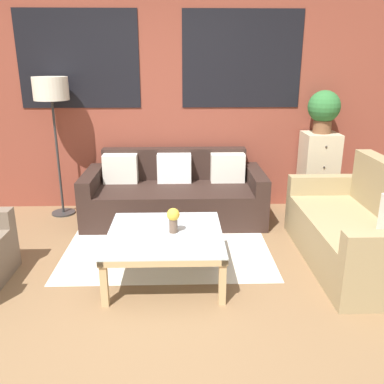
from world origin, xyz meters
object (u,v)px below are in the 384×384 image
(settee_vintage, at_px, (358,231))
(floor_lamp, at_px, (51,95))
(flower_vase, at_px, (173,218))
(coffee_table, at_px, (165,239))
(couch_dark, at_px, (174,195))
(drawer_cabinet, at_px, (318,173))
(potted_plant, at_px, (324,109))

(settee_vintage, distance_m, floor_lamp, 3.52)
(flower_vase, bearing_deg, coffee_table, -168.66)
(couch_dark, xyz_separation_m, settee_vintage, (1.69, -1.18, 0.02))
(floor_lamp, bearing_deg, drawer_cabinet, 0.62)
(potted_plant, relative_size, flower_vase, 2.30)
(settee_vintage, xyz_separation_m, potted_plant, (0.06, 1.38, 0.94))
(settee_vintage, distance_m, drawer_cabinet, 1.40)
(potted_plant, bearing_deg, floor_lamp, -179.38)
(settee_vintage, distance_m, flower_vase, 1.70)
(coffee_table, relative_size, potted_plant, 1.95)
(couch_dark, xyz_separation_m, drawer_cabinet, (1.75, 0.21, 0.20))
(couch_dark, bearing_deg, flower_vase, -89.55)
(couch_dark, xyz_separation_m, floor_lamp, (-1.37, 0.18, 1.13))
(floor_lamp, bearing_deg, potted_plant, 0.62)
(settee_vintage, height_order, potted_plant, potted_plant)
(couch_dark, bearing_deg, drawer_cabinet, 6.82)
(settee_vintage, distance_m, coffee_table, 1.76)
(coffee_table, distance_m, flower_vase, 0.20)
(coffee_table, distance_m, drawer_cabinet, 2.41)
(couch_dark, distance_m, coffee_table, 1.37)
(couch_dark, bearing_deg, settee_vintage, -34.82)
(floor_lamp, xyz_separation_m, drawer_cabinet, (3.12, 0.03, -0.93))
(coffee_table, xyz_separation_m, potted_plant, (1.81, 1.58, 0.91))
(settee_vintage, relative_size, potted_plant, 3.32)
(couch_dark, xyz_separation_m, potted_plant, (1.75, 0.21, 0.97))
(flower_vase, bearing_deg, settee_vintage, 6.07)
(settee_vintage, height_order, flower_vase, settee_vintage)
(potted_plant, xyz_separation_m, flower_vase, (-1.74, -1.56, -0.73))
(coffee_table, bearing_deg, potted_plant, 41.06)
(coffee_table, bearing_deg, drawer_cabinet, 41.06)
(floor_lamp, relative_size, potted_plant, 3.27)
(couch_dark, height_order, flower_vase, couch_dark)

